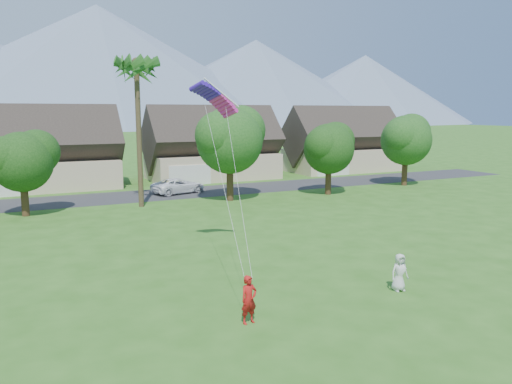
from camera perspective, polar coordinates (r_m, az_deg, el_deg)
ground at (r=19.33m, az=13.42°, el=-15.55°), size 500.00×500.00×0.00m
street at (r=49.49m, az=-12.11°, el=-0.36°), size 90.00×7.00×0.01m
kite_flyer at (r=19.39m, az=-0.81°, el=-12.20°), size 0.75×0.56×1.88m
watcher at (r=23.62m, az=16.07°, el=-8.82°), size 0.89×0.63×1.71m
parked_car at (r=50.13m, az=-8.84°, el=0.72°), size 5.89×3.88×1.50m
mountain_ridge at (r=275.18m, az=-21.59°, el=12.90°), size 540.00×240.00×70.00m
houses_row at (r=57.90m, az=-13.85°, el=4.36°), size 72.75×8.19×8.86m
tree_row at (r=42.77m, az=-11.89°, el=4.77°), size 62.27×6.67×8.45m
fan_palm at (r=43.20m, az=-13.52°, el=13.94°), size 3.00×3.00×13.80m
parafoil_kite at (r=27.64m, az=-4.70°, el=10.79°), size 2.89×1.23×0.50m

